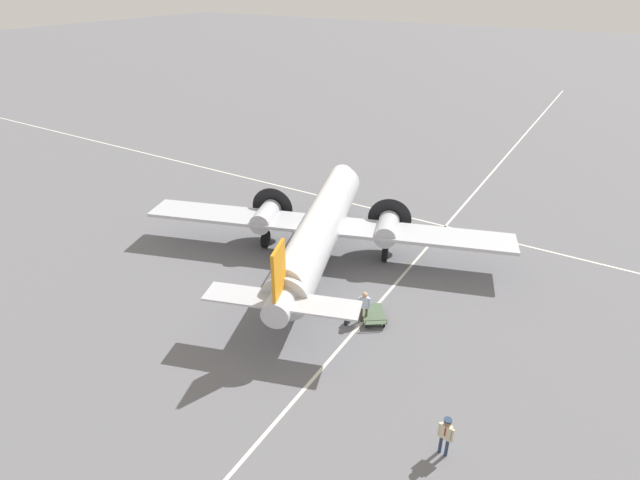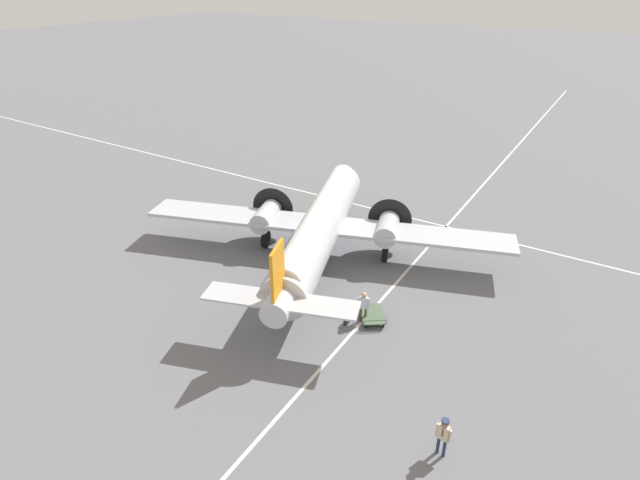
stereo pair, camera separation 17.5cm
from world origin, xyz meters
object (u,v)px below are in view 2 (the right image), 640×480
(crew_foreground, at_px, (443,433))
(traffic_cone, at_px, (225,292))
(baggage_cart, at_px, (372,315))
(passenger_boarding, at_px, (364,304))
(suitcase_near_door, at_px, (347,320))
(airliner_main, at_px, (321,224))

(crew_foreground, xyz_separation_m, traffic_cone, (3.53, 13.28, -0.85))
(baggage_cart, distance_m, traffic_cone, 7.98)
(passenger_boarding, height_order, suitcase_near_door, passenger_boarding)
(airliner_main, height_order, passenger_boarding, airliner_main)
(crew_foreground, bearing_deg, suitcase_near_door, -30.74)
(passenger_boarding, bearing_deg, crew_foreground, -66.59)
(crew_foreground, relative_size, passenger_boarding, 1.00)
(suitcase_near_door, xyz_separation_m, baggage_cart, (1.02, -0.91, 0.05))
(airliner_main, distance_m, baggage_cart, 6.77)
(suitcase_near_door, distance_m, baggage_cart, 1.37)
(passenger_boarding, xyz_separation_m, suitcase_near_door, (-0.60, 0.59, -0.84))
(baggage_cart, xyz_separation_m, traffic_cone, (-2.30, 7.64, -0.04))
(traffic_cone, bearing_deg, baggage_cart, -73.28)
(baggage_cart, bearing_deg, crew_foreground, -171.32)
(airliner_main, bearing_deg, suitcase_near_door, -155.74)
(passenger_boarding, height_order, traffic_cone, passenger_boarding)
(crew_foreground, relative_size, baggage_cart, 0.84)
(passenger_boarding, distance_m, suitcase_near_door, 1.19)
(passenger_boarding, relative_size, suitcase_near_door, 3.63)
(airliner_main, distance_m, passenger_boarding, 6.57)
(airliner_main, height_order, traffic_cone, airliner_main)
(airliner_main, height_order, baggage_cart, airliner_main)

